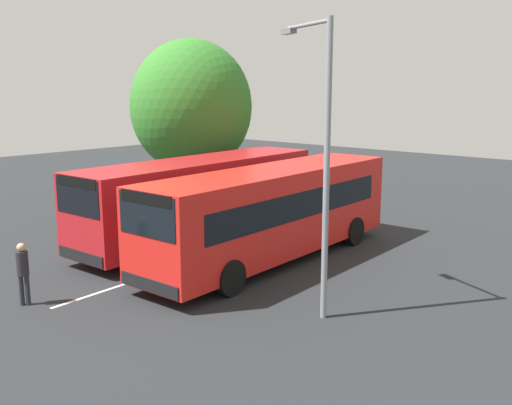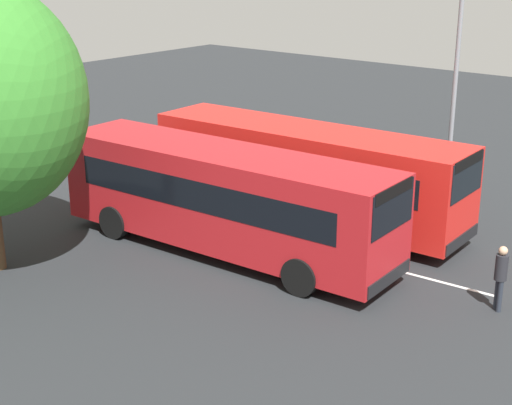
% 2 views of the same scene
% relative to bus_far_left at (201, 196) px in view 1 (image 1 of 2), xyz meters
% --- Properties ---
extents(ground_plane, '(70.35, 70.35, 0.00)m').
position_rel_bus_far_left_xyz_m(ground_plane, '(0.47, 1.83, -1.77)').
color(ground_plane, '#232628').
extents(bus_far_left, '(11.24, 3.08, 3.19)m').
position_rel_bus_far_left_xyz_m(bus_far_left, '(0.00, 0.00, 0.00)').
color(bus_far_left, '#AD191E').
rests_on(bus_far_left, ground).
extents(bus_center_left, '(11.23, 3.05, 3.19)m').
position_rel_bus_far_left_xyz_m(bus_center_left, '(0.26, 3.85, 0.00)').
color(bus_center_left, red).
rests_on(bus_center_left, ground).
extents(pedestrian, '(0.45, 0.45, 1.77)m').
position_rel_bus_far_left_xyz_m(pedestrian, '(8.02, 1.48, -0.72)').
color(pedestrian, '#232833').
rests_on(pedestrian, ground).
extents(street_lamp, '(1.15, 2.31, 7.56)m').
position_rel_bus_far_left_xyz_m(street_lamp, '(3.18, 7.92, 2.59)').
color(street_lamp, gray).
rests_on(street_lamp, ground).
extents(depot_tree, '(6.21, 5.59, 8.24)m').
position_rel_bus_far_left_xyz_m(depot_tree, '(-4.27, -5.11, 3.20)').
color(depot_tree, '#4C3823').
rests_on(depot_tree, ground).
extents(lane_stripe_outer_left, '(14.47, 0.95, 0.01)m').
position_rel_bus_far_left_xyz_m(lane_stripe_outer_left, '(0.47, 1.83, -1.77)').
color(lane_stripe_outer_left, silver).
rests_on(lane_stripe_outer_left, ground).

